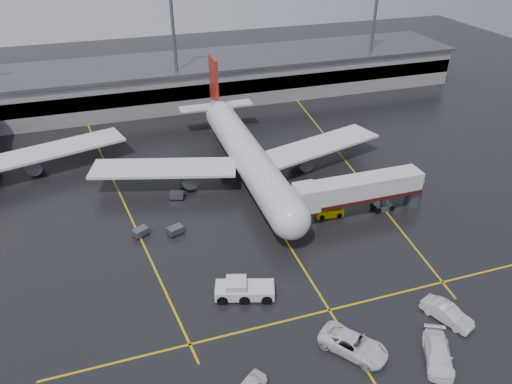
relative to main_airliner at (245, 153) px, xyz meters
name	(u,v)px	position (x,y,z in m)	size (l,w,h in m)	color
ground	(265,206)	(0.00, -9.70, -4.21)	(220.00, 220.00, 0.00)	black
apron_line_centre	(265,206)	(0.00, -9.70, -4.20)	(0.25, 90.00, 0.02)	gold
apron_line_stop	(329,310)	(0.00, -31.70, -4.20)	(60.00, 0.25, 0.02)	gold
apron_line_left	(120,194)	(-20.00, 0.30, -4.20)	(0.25, 70.00, 0.02)	gold
apron_line_right	(344,159)	(18.00, 0.30, -4.20)	(0.25, 70.00, 0.02)	gold
terminal	(196,79)	(0.00, 38.23, 0.11)	(122.00, 19.00, 8.60)	gray
light_mast_mid	(174,41)	(-5.00, 32.30, 10.27)	(3.00, 1.20, 25.45)	#595B60
light_mast_right	(374,26)	(40.00, 32.30, 10.27)	(3.00, 1.20, 25.45)	#595B60
main_airliner	(245,153)	(0.00, 0.00, 0.00)	(48.80, 45.60, 14.10)	silver
jet_bridge	(360,191)	(11.87, -15.70, -0.28)	(19.90, 3.40, 6.05)	silver
pushback_tractor	(243,290)	(-8.38, -26.66, -3.27)	(7.12, 4.54, 2.37)	silver
belt_loader	(329,212)	(7.97, -14.71, -3.61)	(4.03, 2.20, 2.44)	#ECC000
service_van_a	(353,344)	(-0.22, -37.52, -3.25)	(3.17, 6.87, 1.91)	white
service_van_b	(438,353)	(7.10, -40.97, -3.33)	(2.46, 6.04, 1.75)	white
service_van_c	(447,313)	(11.26, -36.77, -3.30)	(1.93, 5.54, 1.83)	silver
baggage_cart_a	(175,230)	(-13.63, -12.44, -3.58)	(2.34, 1.94, 1.12)	#595B60
baggage_cart_b	(141,232)	(-18.10, -11.39, -3.58)	(2.38, 2.09, 1.12)	#595B60
baggage_cart_c	(177,195)	(-11.89, -3.61, -3.58)	(2.33, 1.91, 1.12)	#595B60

